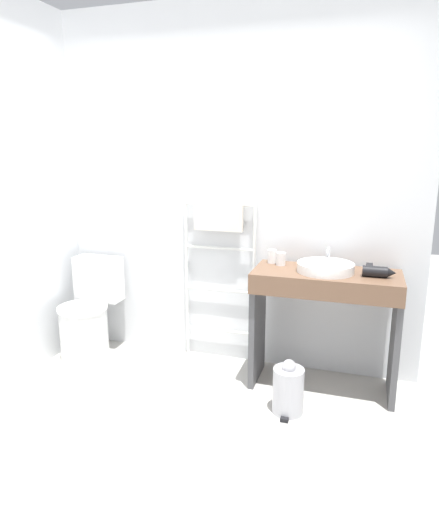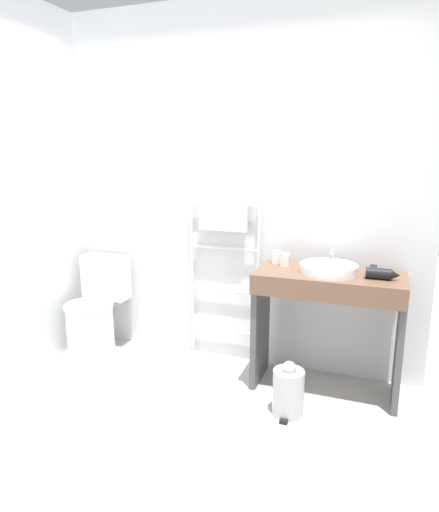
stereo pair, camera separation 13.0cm
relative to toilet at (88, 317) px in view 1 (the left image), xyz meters
The scene contains 12 objects.
ground_plane 1.57m from the toilet, 46.53° to the right, with size 12.00×12.00×0.00m, color #B2AFA8.
wall_back 1.51m from the toilet, 20.02° to the left, with size 2.90×0.12×2.69m, color silver.
wall_side 1.14m from the toilet, 130.51° to the right, with size 0.12×2.13×2.69m, color silver.
toilet is the anchor object (origin of this frame).
towel_radiator 1.21m from the toilet, 15.29° to the left, with size 0.57×0.06×1.30m.
vanity_counter 1.86m from the toilet, ahead, with size 0.97×0.45×0.85m.
sink_basin 1.91m from the toilet, ahead, with size 0.38×0.38×0.06m.
faucet 1.94m from the toilet, ahead, with size 0.02×0.10×0.13m.
cup_near_wall 1.56m from the toilet, ahead, with size 0.07×0.07×0.10m.
cup_near_edge 1.62m from the toilet, ahead, with size 0.07×0.07×0.09m.
hair_dryer 2.23m from the toilet, ahead, with size 0.21×0.17×0.07m.
trash_bin 1.71m from the toilet, 11.16° to the right, with size 0.20×0.23×0.36m.
Camera 1 is at (1.00, -1.86, 1.65)m, focal length 32.00 mm.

